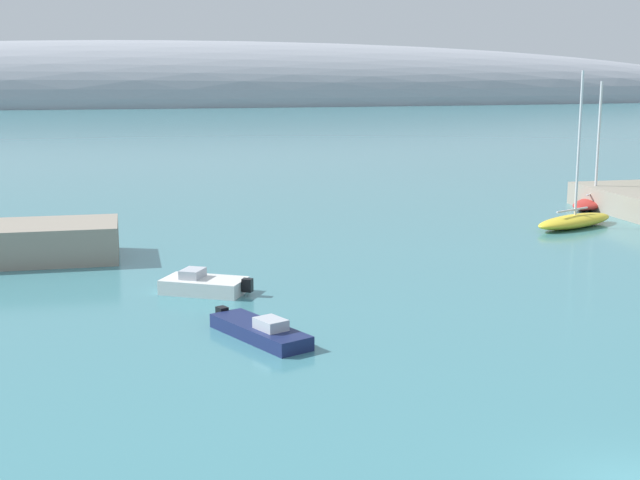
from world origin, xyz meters
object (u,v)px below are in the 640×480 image
motorboat_navy_foreground (260,331)px  sailboat_red_outer_mooring (595,201)px  sailboat_yellow_near_shore (575,220)px  motorboat_white_outer (204,285)px

motorboat_navy_foreground → sailboat_red_outer_mooring: bearing=107.3°
sailboat_yellow_near_shore → motorboat_white_outer: sailboat_yellow_near_shore is taller
sailboat_red_outer_mooring → motorboat_navy_foreground: size_ratio=1.73×
motorboat_navy_foreground → motorboat_white_outer: 7.49m
motorboat_navy_foreground → sailboat_yellow_near_shore: bearing=104.4°
sailboat_yellow_near_shore → motorboat_navy_foreground: sailboat_yellow_near_shore is taller
sailboat_yellow_near_shore → motorboat_white_outer: 27.12m
sailboat_red_outer_mooring → motorboat_white_outer: size_ratio=2.17×
sailboat_yellow_near_shore → sailboat_red_outer_mooring: sailboat_yellow_near_shore is taller
motorboat_navy_foreground → motorboat_white_outer: (-1.35, 7.37, 0.06)m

